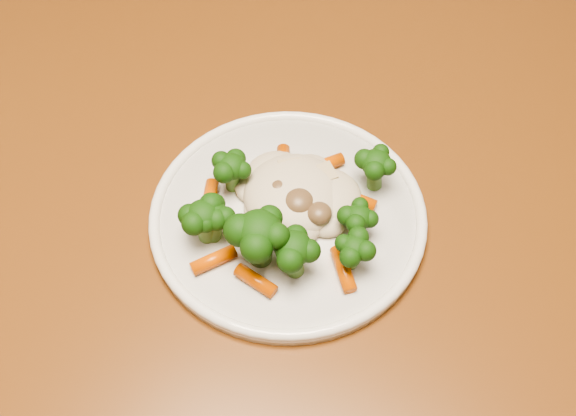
% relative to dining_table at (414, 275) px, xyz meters
% --- Properties ---
extents(dining_table, '(1.30, 0.91, 0.75)m').
position_rel_dining_table_xyz_m(dining_table, '(0.00, 0.00, 0.00)').
color(dining_table, brown).
rests_on(dining_table, ground).
extents(plate, '(0.24, 0.24, 0.01)m').
position_rel_dining_table_xyz_m(plate, '(-0.12, -0.04, 0.10)').
color(plate, white).
rests_on(plate, dining_table).
extents(meal, '(0.17, 0.17, 0.06)m').
position_rel_dining_table_xyz_m(meal, '(-0.12, -0.06, 0.12)').
color(meal, beige).
rests_on(meal, plate).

